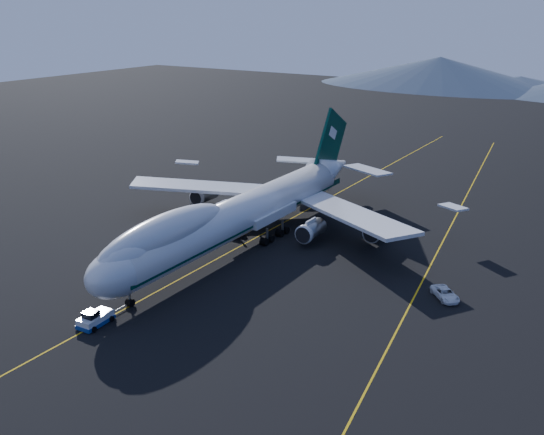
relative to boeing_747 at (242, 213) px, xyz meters
The scene contains 6 objects.
ground 5.81m from the boeing_747, 90.00° to the right, with size 500.00×500.00×0.00m, color black.
taxiway_line_main 5.80m from the boeing_747, 90.00° to the right, with size 0.25×220.00×0.01m, color gold.
taxiway_line_side 32.14m from the boeing_747, 18.38° to the left, with size 0.25×200.00×0.01m, color gold.
boeing_747 is the anchor object (origin of this frame).
pushback_tug 32.98m from the boeing_747, 90.14° to the right, with size 3.02×4.95×2.09m.
service_van 35.97m from the boeing_747, ahead, with size 2.44×5.29×1.47m, color white.
Camera 1 is at (56.23, -78.65, 38.63)m, focal length 40.00 mm.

